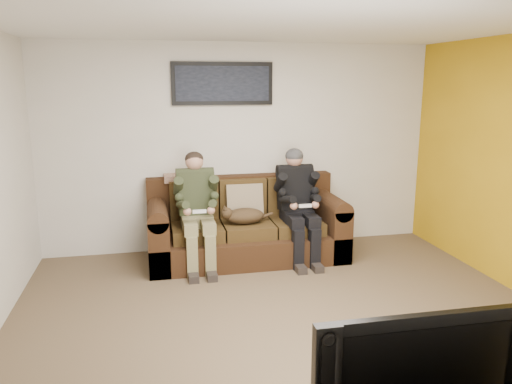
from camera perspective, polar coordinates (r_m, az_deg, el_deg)
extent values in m
plane|color=brown|center=(4.65, 3.64, -14.70)|extent=(5.00, 5.00, 0.00)
plane|color=silver|center=(4.16, 4.16, 19.04)|extent=(5.00, 5.00, 0.00)
plane|color=beige|center=(6.38, -1.69, 5.08)|extent=(5.00, 0.00, 5.00)
plane|color=beige|center=(2.23, 20.22, -10.01)|extent=(5.00, 0.00, 5.00)
cube|color=#331D0F|center=(6.15, -1.08, -6.10)|extent=(2.35, 1.02, 0.32)
cube|color=#331D0F|center=(6.40, -1.79, -0.89)|extent=(2.35, 0.21, 0.64)
cube|color=#331D0F|center=(6.00, -11.10, -5.22)|extent=(0.24, 1.02, 0.64)
cube|color=#331D0F|center=(6.38, 8.30, -4.04)|extent=(0.24, 1.02, 0.64)
cylinder|color=#331D0F|center=(5.91, -11.23, -2.26)|extent=(0.24, 1.02, 0.24)
cylinder|color=#331D0F|center=(6.30, 8.39, -1.24)|extent=(0.24, 1.02, 0.24)
cube|color=#3F2D13|center=(5.95, -6.76, -4.47)|extent=(0.59, 0.64, 0.15)
cube|color=#3F2D13|center=(6.16, -7.11, -0.90)|extent=(0.59, 0.15, 0.47)
cube|color=#3F2D13|center=(6.03, -0.99, -4.15)|extent=(0.59, 0.64, 0.15)
cube|color=#3F2D13|center=(6.24, -1.55, -0.63)|extent=(0.59, 0.15, 0.47)
cube|color=#3F2D13|center=(6.17, 4.56, -3.79)|extent=(0.59, 0.64, 0.15)
cube|color=#3F2D13|center=(6.38, 3.82, -0.37)|extent=(0.59, 0.15, 0.47)
cube|color=#857257|center=(6.13, -1.33, -1.08)|extent=(0.45, 0.21, 0.45)
cube|color=#C6A892|center=(6.23, -8.26, 1.62)|extent=(0.48, 0.24, 0.09)
cube|color=olive|center=(5.88, -6.76, -3.21)|extent=(0.36, 0.30, 0.14)
cube|color=#2C331E|center=(5.90, -6.93, -0.15)|extent=(0.40, 0.30, 0.53)
cylinder|color=#2C331E|center=(5.88, -7.00, 1.89)|extent=(0.44, 0.18, 0.18)
sphere|color=#AC7962|center=(5.87, -7.06, 3.46)|extent=(0.21, 0.21, 0.21)
cube|color=olive|center=(5.68, -7.57, -3.89)|extent=(0.15, 0.42, 0.13)
cube|color=olive|center=(5.70, -5.57, -3.79)|extent=(0.15, 0.42, 0.13)
cube|color=olive|center=(5.58, -7.31, -7.37)|extent=(0.12, 0.13, 0.47)
cube|color=olive|center=(5.60, -5.26, -7.25)|extent=(0.12, 0.13, 0.47)
cube|color=black|center=(5.58, -7.19, -9.53)|extent=(0.11, 0.26, 0.08)
cube|color=black|center=(5.60, -5.12, -9.41)|extent=(0.11, 0.26, 0.08)
cylinder|color=#2C331E|center=(5.80, -8.86, 0.58)|extent=(0.11, 0.30, 0.28)
cylinder|color=#2C331E|center=(5.83, -4.94, 0.76)|extent=(0.11, 0.30, 0.28)
cylinder|color=#2C331E|center=(5.62, -8.37, -1.46)|extent=(0.14, 0.32, 0.15)
cylinder|color=#2C331E|center=(5.65, -4.93, -1.29)|extent=(0.14, 0.32, 0.15)
sphere|color=#AC7962|center=(5.52, -7.85, -2.23)|extent=(0.09, 0.09, 0.09)
sphere|color=#AC7962|center=(5.54, -5.17, -2.10)|extent=(0.09, 0.09, 0.09)
cube|color=white|center=(5.51, -6.48, -2.22)|extent=(0.15, 0.04, 0.03)
ellipsoid|color=black|center=(5.88, -7.09, 3.77)|extent=(0.22, 0.22, 0.17)
cube|color=black|center=(6.10, 4.67, -2.57)|extent=(0.36, 0.30, 0.14)
cube|color=black|center=(6.13, 4.45, 0.38)|extent=(0.40, 0.30, 0.53)
cylinder|color=black|center=(6.11, 4.43, 2.34)|extent=(0.44, 0.18, 0.18)
sphere|color=#A7725D|center=(6.10, 4.40, 3.86)|extent=(0.21, 0.21, 0.21)
cube|color=black|center=(5.89, 4.29, -3.21)|extent=(0.15, 0.42, 0.13)
cube|color=black|center=(5.95, 6.14, -3.09)|extent=(0.15, 0.42, 0.13)
cube|color=black|center=(5.80, 4.80, -6.54)|extent=(0.12, 0.13, 0.47)
cube|color=black|center=(5.86, 6.69, -6.39)|extent=(0.12, 0.13, 0.47)
cube|color=black|center=(5.80, 5.00, -8.62)|extent=(0.11, 0.26, 0.08)
cube|color=black|center=(5.85, 6.89, -8.44)|extent=(0.11, 0.26, 0.08)
cylinder|color=black|center=(5.99, 2.82, 1.09)|extent=(0.11, 0.30, 0.28)
cylinder|color=black|center=(6.10, 6.45, 1.24)|extent=(0.11, 0.30, 0.28)
cylinder|color=black|center=(5.82, 3.64, -0.86)|extent=(0.14, 0.32, 0.15)
cylinder|color=black|center=(5.92, 6.81, -0.70)|extent=(0.14, 0.32, 0.15)
sphere|color=#A7725D|center=(5.73, 4.34, -1.60)|extent=(0.09, 0.09, 0.09)
sphere|color=#A7725D|center=(5.81, 6.81, -1.46)|extent=(0.09, 0.09, 0.09)
cube|color=white|center=(5.75, 5.64, -1.58)|extent=(0.15, 0.04, 0.03)
ellipsoid|color=black|center=(6.09, 4.40, 4.13)|extent=(0.22, 0.22, 0.19)
ellipsoid|color=#4D371E|center=(5.92, -1.30, -2.75)|extent=(0.47, 0.26, 0.19)
sphere|color=#4D371E|center=(5.84, -3.36, -2.42)|extent=(0.14, 0.14, 0.14)
cone|color=#4D371E|center=(5.79, -3.51, -1.85)|extent=(0.04, 0.04, 0.04)
cone|color=#4D371E|center=(5.86, -3.62, -1.69)|extent=(0.04, 0.04, 0.04)
cylinder|color=#4D371E|center=(6.03, 0.86, -2.83)|extent=(0.26, 0.13, 0.08)
cube|color=black|center=(6.26, -3.84, 12.26)|extent=(1.25, 0.04, 0.52)
cube|color=black|center=(6.24, -3.81, 12.26)|extent=(1.15, 0.01, 0.42)
imported|color=black|center=(2.75, 17.77, -18.30)|extent=(1.15, 0.16, 0.66)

